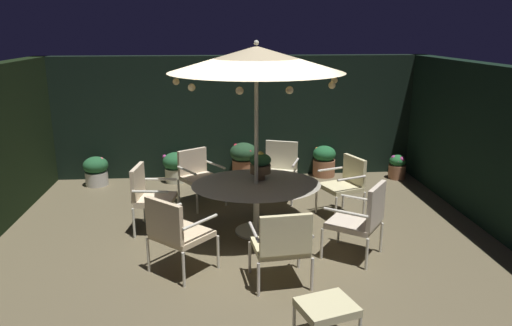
{
  "coord_description": "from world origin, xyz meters",
  "views": [
    {
      "loc": [
        -0.41,
        -6.42,
        2.89
      ],
      "look_at": [
        0.15,
        0.18,
        1.04
      ],
      "focal_mm": 33.94,
      "sensor_mm": 36.0,
      "label": 1
    }
  ],
  "objects": [
    {
      "name": "hedge_backdrop_rear",
      "position": [
        0.0,
        3.11,
        1.19
      ],
      "size": [
        7.65,
        0.3,
        2.38
      ],
      "primitive_type": "cube",
      "color": "black",
      "rests_on": "ground_plane"
    },
    {
      "name": "ottoman_footrest",
      "position": [
        0.6,
        -2.48,
        0.34
      ],
      "size": [
        0.62,
        0.57,
        0.39
      ],
      "color": "silver",
      "rests_on": "ground_plane"
    },
    {
      "name": "patio_chair_southeast",
      "position": [
        -0.91,
        -1.03,
        0.57
      ],
      "size": [
        0.88,
        0.88,
        0.98
      ],
      "color": "silver",
      "rests_on": "ground_plane"
    },
    {
      "name": "patio_chair_southwest",
      "position": [
        1.43,
        -0.8,
        0.57
      ],
      "size": [
        0.86,
        0.86,
        1.01
      ],
      "color": "silver",
      "rests_on": "ground_plane"
    },
    {
      "name": "potted_plant_right_far",
      "position": [
        -1.2,
        2.66,
        0.31
      ],
      "size": [
        0.49,
        0.49,
        0.58
      ],
      "color": "beige",
      "rests_on": "ground_plane"
    },
    {
      "name": "potted_plant_back_center",
      "position": [
        3.16,
        2.51,
        0.25
      ],
      "size": [
        0.33,
        0.33,
        0.48
      ],
      "color": "#A56A4B",
      "rests_on": "ground_plane"
    },
    {
      "name": "patio_dining_table",
      "position": [
        0.15,
        0.12,
        0.63
      ],
      "size": [
        1.85,
        1.55,
        0.75
      ],
      "color": "silver",
      "rests_on": "ground_plane"
    },
    {
      "name": "patio_chair_east",
      "position": [
        -1.39,
        0.32,
        0.58
      ],
      "size": [
        0.63,
        0.67,
        0.98
      ],
      "color": "silver",
      "rests_on": "ground_plane"
    },
    {
      "name": "potted_plant_back_left",
      "position": [
        1.75,
        2.81,
        0.32
      ],
      "size": [
        0.46,
        0.46,
        0.62
      ],
      "color": "#A86848",
      "rests_on": "ground_plane"
    },
    {
      "name": "patio_chair_northeast",
      "position": [
        -0.71,
        1.42,
        0.53
      ],
      "size": [
        0.83,
        0.84,
        0.91
      ],
      "color": "silver",
      "rests_on": "ground_plane"
    },
    {
      "name": "patio_chair_north",
      "position": [
        0.69,
        1.59,
        0.56
      ],
      "size": [
        0.77,
        0.74,
        0.98
      ],
      "color": "silver",
      "rests_on": "ground_plane"
    },
    {
      "name": "patio_chair_south",
      "position": [
        0.32,
        -1.43,
        0.54
      ],
      "size": [
        0.71,
        0.65,
        0.94
      ],
      "color": "silver",
      "rests_on": "ground_plane"
    },
    {
      "name": "centerpiece_planter",
      "position": [
        0.23,
        0.32,
        0.99
      ],
      "size": [
        0.31,
        0.31,
        0.42
      ],
      "color": "olive",
      "rests_on": "patio_dining_table"
    },
    {
      "name": "ground_plane",
      "position": [
        0.0,
        0.0,
        -0.01
      ],
      "size": [
        7.65,
        6.52,
        0.02
      ],
      "primitive_type": "cube",
      "color": "brown"
    },
    {
      "name": "patio_umbrella",
      "position": [
        0.15,
        0.12,
        2.48
      ],
      "size": [
        2.39,
        2.39,
        2.74
      ],
      "color": "silver",
      "rests_on": "ground_plane"
    },
    {
      "name": "potted_plant_front_corner",
      "position": [
        -2.69,
        2.58,
        0.29
      ],
      "size": [
        0.46,
        0.46,
        0.55
      ],
      "color": "beige",
      "rests_on": "ground_plane"
    },
    {
      "name": "potted_plant_back_right",
      "position": [
        0.12,
        2.71,
        0.4
      ],
      "size": [
        0.54,
        0.54,
        0.73
      ],
      "color": "#9F5F41",
      "rests_on": "ground_plane"
    },
    {
      "name": "hedge_backdrop_right",
      "position": [
        3.67,
        0.0,
        1.19
      ],
      "size": [
        0.3,
        6.52,
        2.38
      ],
      "primitive_type": "cube",
      "color": "black",
      "rests_on": "ground_plane"
    },
    {
      "name": "patio_chair_west",
      "position": [
        1.61,
        0.67,
        0.56
      ],
      "size": [
        0.72,
        0.73,
        0.94
      ],
      "color": "silver",
      "rests_on": "ground_plane"
    }
  ]
}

